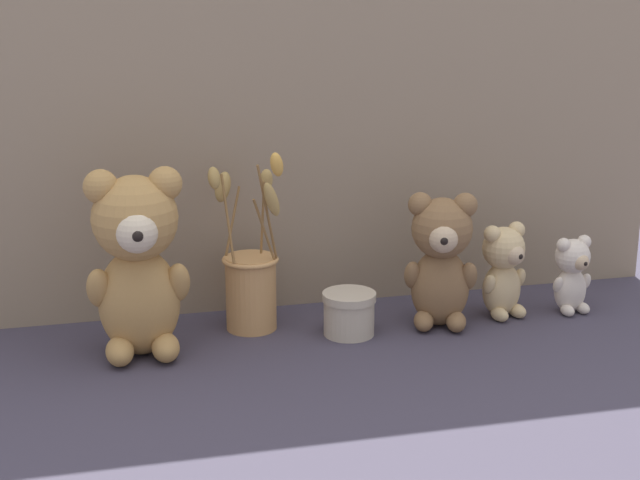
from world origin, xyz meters
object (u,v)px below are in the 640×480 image
Objects in this scene: teddy_bear_small at (503,268)px; flower_vase at (251,280)px; teddy_bear_medium at (441,257)px; decorative_tin_tall at (349,313)px; teddy_bear_tiny at (572,273)px; teddy_bear_large at (137,260)px.

flower_vase reaches higher than teddy_bear_small.
flower_vase is (-0.45, 0.05, -0.00)m from teddy_bear_small.
decorative_tin_tall is at bearing -178.52° from teddy_bear_medium.
teddy_bear_medium is 1.67× the size of teddy_bear_tiny.
flower_vase is at bearing 156.82° from decorative_tin_tall.
teddy_bear_small is at bearing 7.71° from teddy_bear_medium.
teddy_bear_large reaches higher than teddy_bear_small.
teddy_bear_small is 0.45m from flower_vase.
teddy_bear_tiny is 1.55× the size of decorative_tin_tall.
teddy_bear_small is at bearing 175.42° from teddy_bear_tiny.
teddy_bear_tiny is at bearing 1.15° from teddy_bear_large.
decorative_tin_tall is (-0.42, -0.01, -0.04)m from teddy_bear_tiny.
teddy_bear_small is 1.20× the size of teddy_bear_tiny.
flower_vase is 0.18m from decorative_tin_tall.
decorative_tin_tall is at bearing -175.82° from teddy_bear_small.
teddy_bear_small is at bearing 4.18° from decorative_tin_tall.
flower_vase is at bearing 174.41° from teddy_bear_tiny.
teddy_bear_medium is at bearing 1.48° from decorative_tin_tall.
flower_vase is (-0.58, 0.06, 0.01)m from teddy_bear_tiny.
teddy_bear_small is 0.53× the size of flower_vase.
teddy_bear_small reaches higher than teddy_bear_tiny.
teddy_bear_large reaches higher than teddy_bear_tiny.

